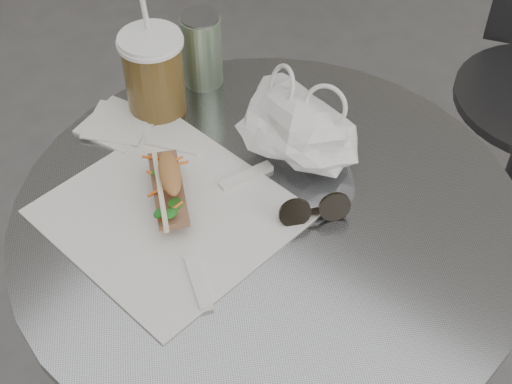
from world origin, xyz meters
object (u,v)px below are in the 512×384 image
Objects in this scene: iced_coffee at (154,72)px; sunglasses at (314,211)px; banh_mi at (169,185)px; drink_can at (202,50)px; cafe_table at (267,316)px.

iced_coffee is 0.36m from sunglasses.
banh_mi is at bearing -42.51° from iced_coffee.
sunglasses is at bearing -24.53° from drink_can.
banh_mi reaches higher than cafe_table.
banh_mi is 1.99× the size of sunglasses.
sunglasses is 0.70× the size of drink_can.
iced_coffee is at bearing 178.51° from banh_mi.
cafe_table is 0.47m from drink_can.
iced_coffee reaches higher than banh_mi.
cafe_table is at bearing 154.38° from sunglasses.
iced_coffee is 2.34× the size of drink_can.
banh_mi is at bearing -150.80° from cafe_table.
sunglasses is (0.19, 0.10, -0.01)m from banh_mi.
sunglasses is (0.35, -0.05, -0.06)m from iced_coffee.
banh_mi reaches higher than sunglasses.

